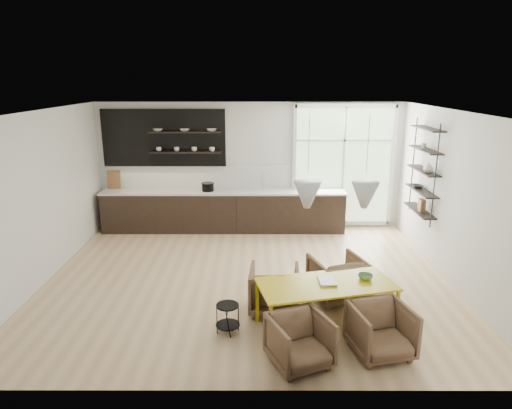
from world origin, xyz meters
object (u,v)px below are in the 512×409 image
armchair_front_right (381,330)px  wire_stool (228,315)px  armchair_front_left (300,341)px  armchair_back_right (337,278)px  dining_table (326,286)px  armchair_back_left (274,289)px

armchair_front_right → wire_stool: 2.04m
armchair_front_left → armchair_back_right: bearing=43.1°
wire_stool → dining_table: bearing=5.7°
armchair_front_right → dining_table: bearing=120.8°
armchair_back_right → armchair_back_left: bearing=2.8°
dining_table → armchair_back_left: 0.91m
dining_table → armchair_back_right: armchair_back_right is taller
dining_table → armchair_front_left: size_ratio=2.87×
dining_table → armchair_back_right: size_ratio=2.55×
armchair_front_left → wire_stool: (-0.93, 0.72, -0.05)m
armchair_back_left → wire_stool: 0.93m
armchair_back_right → armchair_front_right: (0.30, -1.51, -0.03)m
armchair_back_right → armchair_front_left: (-0.75, -1.73, -0.04)m
armchair_back_right → armchair_front_left: bearing=49.9°
dining_table → armchair_back_right: 0.96m
dining_table → wire_stool: size_ratio=4.74×
armchair_back_right → dining_table: bearing=53.6°
armchair_front_right → armchair_front_left: bearing=178.8°
dining_table → armchair_back_left: (-0.70, 0.51, -0.29)m
dining_table → armchair_front_left: (-0.44, -0.86, -0.32)m
armchair_front_left → wire_stool: size_ratio=1.65×
armchair_back_right → wire_stool: (-1.67, -1.00, -0.09)m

